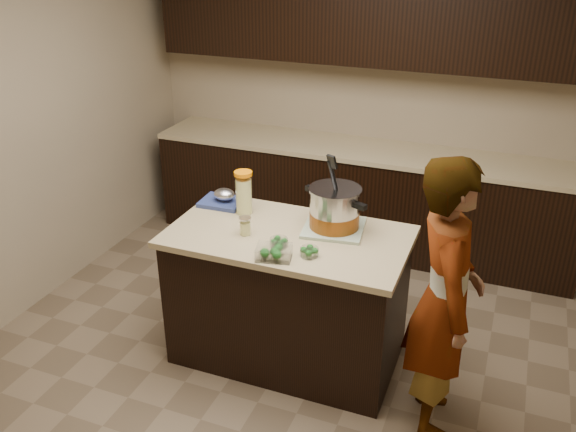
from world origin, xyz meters
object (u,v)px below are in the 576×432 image
stock_pot (335,210)px  lemonade_pitcher (244,194)px  person (444,301)px  island (288,296)px

stock_pot → lemonade_pitcher: bearing=-159.7°
lemonade_pitcher → person: size_ratio=0.17×
lemonade_pitcher → stock_pot: bearing=-1.2°
island → person: 1.07m
island → stock_pot: bearing=34.3°
stock_pot → person: bearing=-7.4°
lemonade_pitcher → island: bearing=-25.2°
stock_pot → person: size_ratio=0.28×
person → stock_pot: bearing=45.5°
stock_pot → lemonade_pitcher: size_ratio=1.62×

